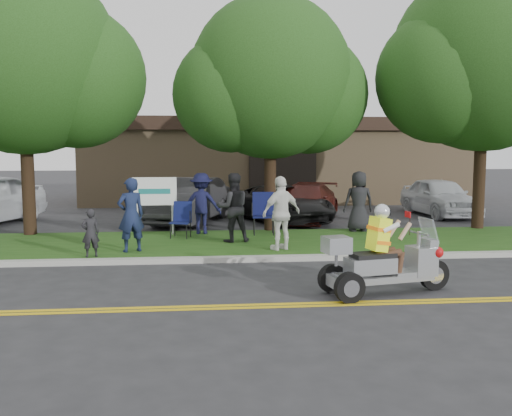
{
  "coord_description": "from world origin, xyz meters",
  "views": [
    {
      "loc": [
        -1.48,
        -9.01,
        2.52
      ],
      "look_at": [
        -0.43,
        2.0,
        1.34
      ],
      "focal_mm": 38.0,
      "sensor_mm": 36.0,
      "label": 1
    }
  ],
  "objects": [
    {
      "name": "grass_verge",
      "position": [
        0.0,
        5.2,
        0.06
      ],
      "size": [
        60.0,
        4.0,
        0.1
      ],
      "primitive_type": "cube",
      "color": "#1C4813",
      "rests_on": "ground"
    },
    {
      "name": "tree_right",
      "position": [
        7.06,
        7.03,
        5.03
      ],
      "size": [
        6.86,
        5.6,
        8.07
      ],
      "color": "#332114",
      "rests_on": "ground"
    },
    {
      "name": "spectator_adult_left",
      "position": [
        -3.23,
        3.99,
        0.99
      ],
      "size": [
        0.76,
        0.65,
        1.77
      ],
      "primitive_type": "imported",
      "rotation": [
        0.0,
        0.0,
        3.56
      ],
      "color": "#172040",
      "rests_on": "grass_verge"
    },
    {
      "name": "lawn_chair_a",
      "position": [
        -2.12,
        6.04,
        0.66
      ],
      "size": [
        0.63,
        0.65,
        0.99
      ],
      "rotation": [
        0.0,
        0.0,
        -0.23
      ],
      "color": "black",
      "rests_on": "grass_verge"
    },
    {
      "name": "parked_car_right",
      "position": [
        2.1,
        9.96,
        0.65
      ],
      "size": [
        3.48,
        4.86,
        1.31
      ],
      "primitive_type": "imported",
      "rotation": [
        0.0,
        0.0,
        -0.41
      ],
      "color": "#471610",
      "rests_on": "ground"
    },
    {
      "name": "commercial_building",
      "position": [
        2.0,
        18.98,
        2.01
      ],
      "size": [
        18.0,
        8.2,
        4.0
      ],
      "color": "#9E7F5B",
      "rests_on": "ground"
    },
    {
      "name": "centerline_near",
      "position": [
        0.0,
        -0.58,
        0.01
      ],
      "size": [
        60.0,
        0.1,
        0.01
      ],
      "primitive_type": "cube",
      "color": "gold",
      "rests_on": "ground"
    },
    {
      "name": "lawn_chair_b",
      "position": [
        0.22,
        6.5,
        0.78
      ],
      "size": [
        0.68,
        0.7,
        1.2
      ],
      "rotation": [
        0.0,
        0.0,
        -0.08
      ],
      "color": "black",
      "rests_on": "grass_verge"
    },
    {
      "name": "ground",
      "position": [
        0.0,
        0.0,
        0.0
      ],
      "size": [
        120.0,
        120.0,
        0.0
      ],
      "primitive_type": "plane",
      "color": "#28282B",
      "rests_on": "ground"
    },
    {
      "name": "spectator_chair_b",
      "position": [
        3.09,
        6.67,
        1.01
      ],
      "size": [
        0.88,
        0.58,
        1.8
      ],
      "primitive_type": "imported",
      "rotation": [
        0.0,
        0.0,
        3.15
      ],
      "color": "black",
      "rests_on": "grass_verge"
    },
    {
      "name": "business_sign",
      "position": [
        -2.9,
        6.6,
        1.26
      ],
      "size": [
        1.25,
        0.06,
        1.75
      ],
      "color": "silver",
      "rests_on": "ground"
    },
    {
      "name": "tree_left",
      "position": [
        -6.44,
        7.03,
        4.85
      ],
      "size": [
        6.62,
        5.4,
        7.78
      ],
      "color": "#332114",
      "rests_on": "ground"
    },
    {
      "name": "spectator_adult_mid",
      "position": [
        -0.74,
        5.16,
        1.01
      ],
      "size": [
        0.98,
        0.81,
        1.82
      ],
      "primitive_type": "imported",
      "rotation": [
        0.0,
        0.0,
        3.29
      ],
      "color": "black",
      "rests_on": "grass_verge"
    },
    {
      "name": "parked_car_far_right",
      "position": [
        7.5,
        10.91,
        0.74
      ],
      "size": [
        1.85,
        4.37,
        1.47
      ],
      "primitive_type": "imported",
      "rotation": [
        0.0,
        0.0,
        0.03
      ],
      "color": "silver",
      "rests_on": "ground"
    },
    {
      "name": "parked_car_mid",
      "position": [
        1.23,
        9.84,
        0.65
      ],
      "size": [
        3.73,
        5.11,
        1.29
      ],
      "primitive_type": "imported",
      "rotation": [
        0.0,
        0.0,
        0.39
      ],
      "color": "black",
      "rests_on": "ground"
    },
    {
      "name": "spectator_chair_a",
      "position": [
        -1.57,
        6.65,
        0.98
      ],
      "size": [
        1.2,
        0.78,
        1.76
      ],
      "primitive_type": "imported",
      "rotation": [
        0.0,
        0.0,
        3.03
      ],
      "color": "#131437",
      "rests_on": "grass_verge"
    },
    {
      "name": "trike_scooter",
      "position": [
        1.6,
        0.02,
        0.56
      ],
      "size": [
        2.44,
        1.02,
        1.6
      ],
      "rotation": [
        0.0,
        0.0,
        0.2
      ],
      "color": "black",
      "rests_on": "ground"
    },
    {
      "name": "tree_mid",
      "position": [
        0.55,
        7.23,
        4.43
      ],
      "size": [
        5.88,
        4.8,
        7.05
      ],
      "color": "#332114",
      "rests_on": "ground"
    },
    {
      "name": "spectator_adult_right",
      "position": [
        0.37,
        3.88,
        1.0
      ],
      "size": [
        1.14,
        0.86,
        1.79
      ],
      "primitive_type": "imported",
      "rotation": [
        0.0,
        0.0,
        3.6
      ],
      "color": "white",
      "rests_on": "grass_verge"
    },
    {
      "name": "parked_car_left",
      "position": [
        -2.0,
        9.8,
        0.78
      ],
      "size": [
        2.99,
        5.0,
        1.56
      ],
      "primitive_type": "imported",
      "rotation": [
        0.0,
        0.0,
        -0.31
      ],
      "color": "#2E2E30",
      "rests_on": "ground"
    },
    {
      "name": "child_left",
      "position": [
        -4.06,
        3.4,
        0.66
      ],
      "size": [
        0.47,
        0.39,
        1.1
      ],
      "primitive_type": "imported",
      "rotation": [
        0.0,
        0.0,
        3.51
      ],
      "color": "black",
      "rests_on": "grass_verge"
    },
    {
      "name": "curb",
      "position": [
        0.0,
        3.05,
        0.06
      ],
      "size": [
        60.0,
        0.25,
        0.12
      ],
      "primitive_type": "cube",
      "color": "#A8A89E",
      "rests_on": "ground"
    },
    {
      "name": "centerline_far",
      "position": [
        0.0,
        -0.42,
        0.01
      ],
      "size": [
        60.0,
        0.1,
        0.01
      ],
      "primitive_type": "cube",
      "color": "gold",
      "rests_on": "ground"
    }
  ]
}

